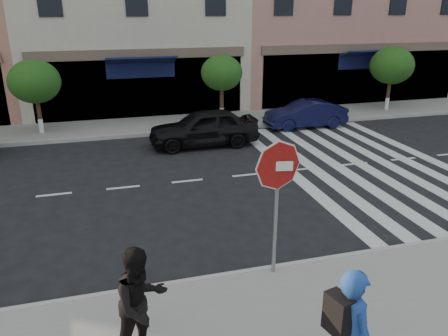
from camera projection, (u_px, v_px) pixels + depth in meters
ground at (220, 242)px, 10.26m from camera, size 120.00×120.00×0.00m
sidewalk_far at (158, 125)px, 20.18m from camera, size 60.00×3.00×0.15m
building_centre at (129, 1)px, 23.59m from camera, size 11.00×9.00×11.00m
street_tree_wb at (35, 82)px, 17.96m from camera, size 2.10×2.10×3.06m
street_tree_c at (222, 73)px, 19.96m from camera, size 1.90×1.90×3.04m
street_tree_ea at (392, 66)px, 22.22m from camera, size 2.20×2.20×3.19m
stop_sign at (278, 180)px, 8.18m from camera, size 0.97×0.23×2.79m
photographer at (349, 334)px, 5.77m from camera, size 0.63×0.81×1.98m
walker at (141, 304)px, 6.45m from camera, size 1.13×1.05×1.86m
car_far_mid at (204, 128)px, 17.23m from camera, size 4.31×1.75×1.46m
car_far_right at (305, 114)px, 19.91m from camera, size 3.73×1.33×1.22m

